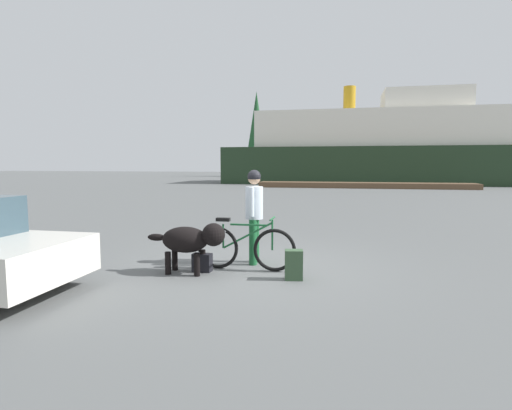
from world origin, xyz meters
The scene contains 12 objects.
ground_plane centered at (0.00, 0.00, 0.00)m, with size 160.00×160.00×0.00m, color #595B5B.
bicycle centered at (-0.02, -0.16, 0.40)m, with size 1.74×0.44×0.92m.
person_cyclist centered at (0.04, 0.32, 1.04)m, with size 0.32×0.53×1.72m.
dog centered at (-0.85, -0.57, 0.57)m, with size 1.36×0.51×0.86m.
backpack centered at (0.87, -0.58, 0.24)m, with size 0.28×0.20×0.48m, color #334C33.
handbag_pannier centered at (-0.71, -0.41, 0.15)m, with size 0.32×0.18×0.31m, color black.
dock_pier centered at (3.21, 24.90, 0.20)m, with size 15.87×2.03×0.40m, color brown.
ferry_boat centered at (5.75, 32.46, 3.14)m, with size 29.49×8.11×8.88m.
sailboat_moored centered at (17.79, 37.98, 0.52)m, with size 7.44×2.08×9.87m.
pine_tree_far_left centered at (-10.44, 50.34, 7.19)m, with size 2.87×2.87×11.89m.
pine_tree_center centered at (1.98, 50.12, 6.16)m, with size 3.13×3.13×9.74m.
pine_tree_far_right centered at (7.52, 52.67, 6.54)m, with size 4.20×4.20×10.78m.
Camera 1 is at (1.60, -6.89, 1.83)m, focal length 28.65 mm.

